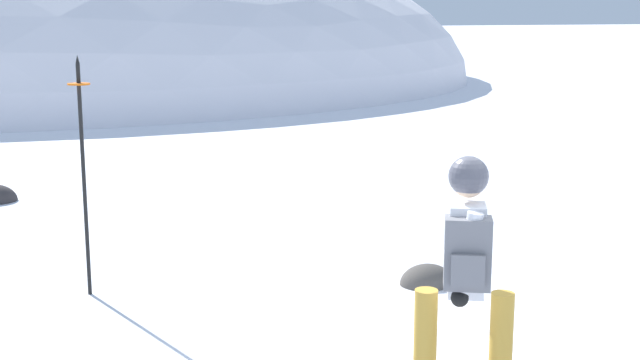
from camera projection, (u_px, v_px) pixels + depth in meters
The scene contains 4 objects.
ridge_peak_main at pixel (37, 80), 33.14m from camera, with size 34.12×30.71×12.46m.
snowboarder_main at pixel (465, 282), 5.35m from camera, with size 1.61×1.09×1.71m.
piste_marker_near at pixel (83, 162), 7.70m from camera, with size 0.20×0.20×2.22m.
rock_dark at pixel (427, 284), 8.25m from camera, with size 0.55×0.47×0.38m.
Camera 1 is at (-3.49, -4.44, 2.58)m, focal length 47.80 mm.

